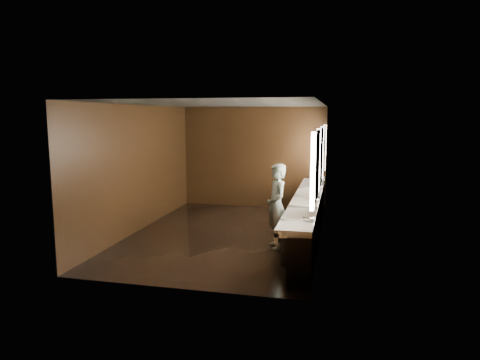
% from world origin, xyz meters
% --- Properties ---
extents(floor, '(6.00, 6.00, 0.00)m').
position_xyz_m(floor, '(0.00, 0.00, 0.00)').
color(floor, black).
rests_on(floor, ground).
extents(ceiling, '(4.00, 6.00, 0.02)m').
position_xyz_m(ceiling, '(0.00, 0.00, 2.80)').
color(ceiling, '#2D2D2B').
rests_on(ceiling, wall_back).
extents(wall_back, '(4.00, 0.02, 2.80)m').
position_xyz_m(wall_back, '(0.00, 3.00, 1.40)').
color(wall_back, black).
rests_on(wall_back, floor).
extents(wall_front, '(4.00, 0.02, 2.80)m').
position_xyz_m(wall_front, '(0.00, -3.00, 1.40)').
color(wall_front, black).
rests_on(wall_front, floor).
extents(wall_left, '(0.02, 6.00, 2.80)m').
position_xyz_m(wall_left, '(-2.00, 0.00, 1.40)').
color(wall_left, black).
rests_on(wall_left, floor).
extents(wall_right, '(0.02, 6.00, 2.80)m').
position_xyz_m(wall_right, '(2.00, 0.00, 1.40)').
color(wall_right, black).
rests_on(wall_right, floor).
extents(sink_counter, '(0.55, 5.40, 1.01)m').
position_xyz_m(sink_counter, '(1.79, 0.00, 0.50)').
color(sink_counter, black).
rests_on(sink_counter, floor).
extents(mirror_band, '(0.06, 5.03, 1.15)m').
position_xyz_m(mirror_band, '(1.98, -0.00, 1.75)').
color(mirror_band, white).
rests_on(mirror_band, wall_right).
extents(person, '(0.60, 0.71, 1.65)m').
position_xyz_m(person, '(1.19, -0.65, 0.83)').
color(person, '#83B7C4').
rests_on(person, floor).
extents(trash_bin, '(0.44, 0.44, 0.54)m').
position_xyz_m(trash_bin, '(1.58, -1.59, 0.27)').
color(trash_bin, black).
rests_on(trash_bin, floor).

